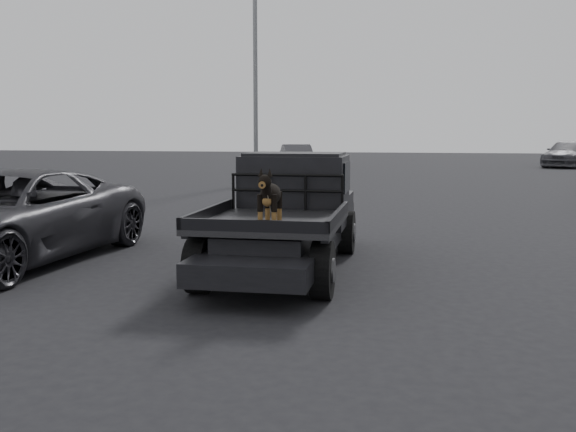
% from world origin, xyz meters
% --- Properties ---
extents(ground, '(120.00, 120.00, 0.00)m').
position_xyz_m(ground, '(0.00, 0.00, 0.00)').
color(ground, black).
rests_on(ground, ground).
extents(flatbed_ute, '(2.00, 5.40, 0.92)m').
position_xyz_m(flatbed_ute, '(0.26, 1.59, 0.46)').
color(flatbed_ute, black).
rests_on(flatbed_ute, ground).
extents(ute_cab, '(1.72, 1.30, 0.88)m').
position_xyz_m(ute_cab, '(0.26, 2.54, 1.36)').
color(ute_cab, black).
rests_on(ute_cab, flatbed_ute).
extents(headache_rack, '(1.80, 0.08, 0.55)m').
position_xyz_m(headache_rack, '(0.26, 1.79, 1.20)').
color(headache_rack, black).
rests_on(headache_rack, flatbed_ute).
extents(dog, '(0.32, 0.60, 0.74)m').
position_xyz_m(dog, '(0.41, -0.15, 1.29)').
color(dog, black).
rests_on(dog, flatbed_ute).
extents(parked_suv, '(2.88, 5.65, 1.53)m').
position_xyz_m(parked_suv, '(-4.32, 1.21, 0.76)').
color(parked_suv, '#323137').
rests_on(parked_suv, ground).
extents(distant_car_a, '(2.80, 4.65, 1.45)m').
position_xyz_m(distant_car_a, '(-4.09, 27.58, 0.72)').
color(distant_car_a, '#4C4C51').
rests_on(distant_car_a, ground).
extents(distant_car_b, '(4.25, 5.85, 1.57)m').
position_xyz_m(distant_car_b, '(11.71, 33.98, 0.79)').
color(distant_car_b, '#48474D').
rests_on(distant_car_b, ground).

